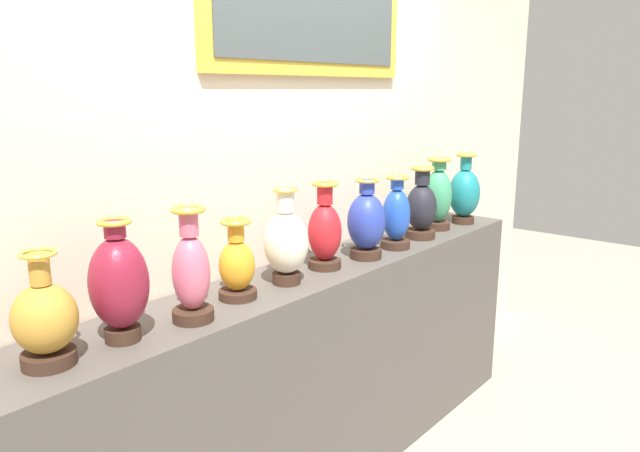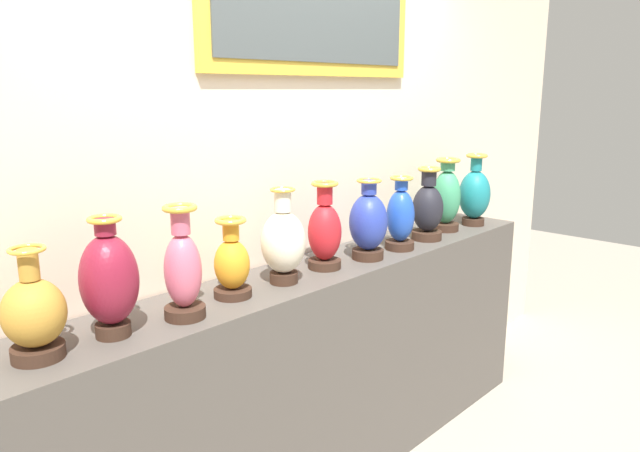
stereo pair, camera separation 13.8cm
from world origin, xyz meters
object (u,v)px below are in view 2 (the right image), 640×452
object	(u,v)px
vase_burgundy	(109,280)
vase_crimson	(325,232)
vase_ochre	(34,315)
vase_cobalt	(368,223)
vase_ivory	(283,242)
vase_sapphire	(400,217)
vase_onyx	(428,209)
vase_jade	(446,197)
vase_rose	(183,271)
vase_amber	(232,264)
vase_teal	(475,194)

from	to	relation	value
vase_burgundy	vase_crimson	distance (m)	1.02
vase_ochre	vase_cobalt	bearing A→B (deg)	-1.55
vase_ivory	vase_sapphire	bearing A→B (deg)	-2.65
vase_burgundy	vase_crimson	size ratio (longest dim) A/B	1.01
vase_crimson	vase_cobalt	bearing A→B (deg)	-10.15
vase_ochre	vase_burgundy	distance (m)	0.24
vase_onyx	vase_jade	world-z (taller)	vase_jade
vase_ochre	vase_jade	xyz separation A→B (m)	(2.25, 0.00, 0.05)
vase_rose	vase_cobalt	distance (m)	1.02
vase_burgundy	vase_sapphire	size ratio (longest dim) A/B	1.08
vase_jade	vase_burgundy	bearing A→B (deg)	-179.68
vase_ochre	vase_crimson	bearing A→B (deg)	0.18
vase_rose	vase_jade	world-z (taller)	vase_jade
vase_rose	vase_ivory	distance (m)	0.50
vase_amber	vase_jade	bearing A→B (deg)	-0.12
vase_amber	vase_jade	distance (m)	1.51
vase_crimson	vase_sapphire	distance (m)	0.49
vase_ochre	vase_burgundy	xyz separation A→B (m)	(0.23, -0.01, 0.05)
vase_ochre	vase_onyx	size ratio (longest dim) A/B	0.88
vase_burgundy	vase_teal	xyz separation A→B (m)	(2.24, -0.03, -0.01)
vase_rose	vase_cobalt	xyz separation A→B (m)	(1.02, 0.00, -0.00)
vase_crimson	vase_cobalt	xyz separation A→B (m)	(0.25, -0.04, 0.00)
vase_cobalt	vase_amber	bearing A→B (deg)	176.55
vase_ochre	vase_rose	xyz separation A→B (m)	(0.48, -0.04, 0.03)
vase_cobalt	vase_onyx	world-z (taller)	vase_onyx
vase_ivory	vase_cobalt	distance (m)	0.52
vase_rose	vase_cobalt	world-z (taller)	vase_rose
vase_onyx	vase_crimson	bearing A→B (deg)	176.87
vase_onyx	vase_teal	bearing A→B (deg)	-0.71
vase_ochre	vase_amber	xyz separation A→B (m)	(0.73, 0.01, -0.01)
vase_crimson	vase_burgundy	bearing A→B (deg)	-179.28
vase_ochre	vase_cobalt	xyz separation A→B (m)	(1.50, -0.04, 0.03)
vase_burgundy	vase_crimson	xyz separation A→B (m)	(1.02, 0.01, -0.02)
vase_ochre	vase_amber	distance (m)	0.73
vase_ochre	vase_ivory	world-z (taller)	vase_ivory
vase_amber	vase_onyx	xyz separation A→B (m)	(1.27, -0.04, 0.03)
vase_ochre	vase_onyx	bearing A→B (deg)	-1.06
vase_ochre	vase_burgundy	bearing A→B (deg)	-2.14
vase_burgundy	vase_ivory	size ratio (longest dim) A/B	1.00
vase_burgundy	vase_amber	size ratio (longest dim) A/B	1.27
vase_teal	vase_ivory	bearing A→B (deg)	178.86
vase_onyx	vase_teal	distance (m)	0.48
vase_burgundy	vase_sapphire	xyz separation A→B (m)	(1.51, -0.04, -0.03)
vase_rose	vase_crimson	xyz separation A→B (m)	(0.77, 0.05, -0.01)
vase_teal	vase_burgundy	bearing A→B (deg)	179.12
vase_sapphire	vase_onyx	bearing A→B (deg)	2.53
vase_rose	vase_onyx	xyz separation A→B (m)	(1.52, 0.01, -0.01)
vase_ochre	vase_burgundy	world-z (taller)	vase_burgundy
vase_ivory	vase_sapphire	world-z (taller)	vase_ivory
vase_jade	vase_teal	world-z (taller)	vase_teal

